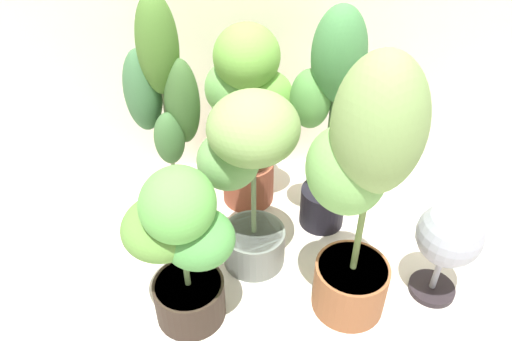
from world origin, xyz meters
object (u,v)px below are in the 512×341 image
(potted_plant_back_left, at_px, (165,114))
(potted_plant_front_left, at_px, (181,241))
(floor_fan, at_px, (448,238))
(potted_plant_back_right, at_px, (332,111))
(potted_plant_center, at_px, (247,166))
(potted_plant_front_right, at_px, (363,178))
(potted_plant_back_center, at_px, (248,106))

(potted_plant_back_left, bearing_deg, potted_plant_front_left, -82.12)
(floor_fan, bearing_deg, potted_plant_back_left, 32.31)
(potted_plant_back_right, bearing_deg, floor_fan, -48.76)
(potted_plant_center, distance_m, potted_plant_front_left, 0.37)
(potted_plant_front_right, relative_size, potted_plant_front_left, 1.57)
(potted_plant_front_left, bearing_deg, potted_plant_back_left, 97.88)
(potted_plant_back_right, bearing_deg, potted_plant_front_right, -89.24)
(potted_plant_back_center, xyz_separation_m, floor_fan, (0.70, -0.62, -0.23))
(potted_plant_front_right, distance_m, potted_plant_front_left, 0.63)
(potted_plant_front_left, distance_m, floor_fan, 0.96)
(potted_plant_front_right, xyz_separation_m, potted_plant_back_left, (-0.66, 0.52, -0.05))
(potted_plant_front_left, bearing_deg, potted_plant_front_right, 0.64)
(potted_plant_center, bearing_deg, potted_plant_back_right, 31.15)
(potted_plant_front_left, xyz_separation_m, floor_fan, (0.96, 0.04, -0.10))
(potted_plant_front_left, bearing_deg, floor_fan, 2.32)
(potted_plant_center, relative_size, potted_plant_back_left, 0.75)
(potted_plant_back_right, distance_m, floor_fan, 0.64)
(potted_plant_back_right, bearing_deg, potted_plant_back_center, 149.63)
(potted_plant_back_left, distance_m, floor_fan, 1.17)
(potted_plant_front_right, distance_m, floor_fan, 0.49)
(potted_plant_front_right, bearing_deg, potted_plant_back_center, 116.71)
(potted_plant_front_right, height_order, potted_plant_back_left, same)
(potted_plant_back_right, height_order, potted_plant_front_left, potted_plant_back_right)
(potted_plant_back_left, distance_m, potted_plant_front_left, 0.56)
(floor_fan, bearing_deg, potted_plant_center, 40.80)
(potted_plant_back_left, xyz_separation_m, potted_plant_back_right, (0.66, -0.06, 0.02))
(potted_plant_back_right, bearing_deg, potted_plant_front_left, -141.30)
(potted_plant_back_left, relative_size, potted_plant_back_center, 1.20)
(potted_plant_front_left, bearing_deg, potted_plant_back_center, 68.11)
(potted_plant_front_left, height_order, floor_fan, potted_plant_front_left)
(potted_plant_center, bearing_deg, potted_plant_front_right, -35.54)
(potted_plant_front_left, bearing_deg, potted_plant_center, 47.42)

